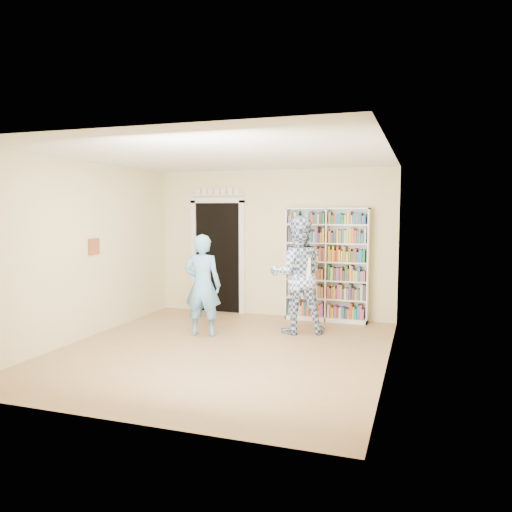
# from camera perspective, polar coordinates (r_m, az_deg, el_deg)

# --- Properties ---
(floor) EXTENTS (5.00, 5.00, 0.00)m
(floor) POSITION_cam_1_polar(r_m,az_deg,el_deg) (7.15, -3.93, -10.70)
(floor) COLOR #9B774B
(floor) RESTS_ON ground
(ceiling) EXTENTS (5.00, 5.00, 0.00)m
(ceiling) POSITION_cam_1_polar(r_m,az_deg,el_deg) (6.91, -4.07, 11.34)
(ceiling) COLOR white
(ceiling) RESTS_ON wall_back
(wall_back) EXTENTS (4.50, 0.00, 4.50)m
(wall_back) POSITION_cam_1_polar(r_m,az_deg,el_deg) (9.26, 1.94, 1.46)
(wall_back) COLOR beige
(wall_back) RESTS_ON floor
(wall_left) EXTENTS (0.00, 5.00, 5.00)m
(wall_left) POSITION_cam_1_polar(r_m,az_deg,el_deg) (8.04, -18.99, 0.59)
(wall_left) COLOR beige
(wall_left) RESTS_ON floor
(wall_right) EXTENTS (0.00, 5.00, 5.00)m
(wall_right) POSITION_cam_1_polar(r_m,az_deg,el_deg) (6.39, 14.98, -0.45)
(wall_right) COLOR beige
(wall_right) RESTS_ON floor
(bookshelf) EXTENTS (1.46, 0.27, 2.00)m
(bookshelf) POSITION_cam_1_polar(r_m,az_deg,el_deg) (8.89, 8.10, -0.93)
(bookshelf) COLOR white
(bookshelf) RESTS_ON floor
(doorway) EXTENTS (1.10, 0.08, 2.43)m
(doorway) POSITION_cam_1_polar(r_m,az_deg,el_deg) (9.62, -4.39, 0.58)
(doorway) COLOR black
(doorway) RESTS_ON floor
(wall_art) EXTENTS (0.03, 0.25, 0.25)m
(wall_art) POSITION_cam_1_polar(r_m,az_deg,el_deg) (8.18, -18.03, 1.04)
(wall_art) COLOR brown
(wall_art) RESTS_ON wall_left
(man_blue) EXTENTS (0.63, 0.46, 1.60)m
(man_blue) POSITION_cam_1_polar(r_m,az_deg,el_deg) (7.83, -6.12, -3.34)
(man_blue) COLOR #5C9DCE
(man_blue) RESTS_ON floor
(man_plaid) EXTENTS (1.10, 0.98, 1.87)m
(man_plaid) POSITION_cam_1_polar(r_m,az_deg,el_deg) (8.00, 4.76, -2.17)
(man_plaid) COLOR #2D4C8B
(man_plaid) RESTS_ON floor
(paper_sheet) EXTENTS (0.22, 0.05, 0.32)m
(paper_sheet) POSITION_cam_1_polar(r_m,az_deg,el_deg) (7.78, 5.49, -1.33)
(paper_sheet) COLOR white
(paper_sheet) RESTS_ON man_plaid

